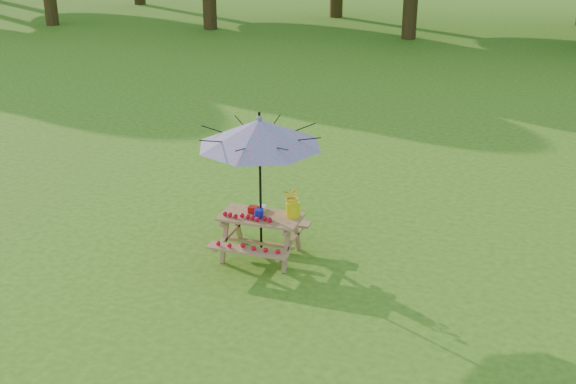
% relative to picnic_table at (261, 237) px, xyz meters
% --- Properties ---
extents(picnic_table, '(1.20, 1.32, 0.67)m').
position_rel_picnic_table_xyz_m(picnic_table, '(0.00, 0.00, 0.00)').
color(picnic_table, '#9A6645').
rests_on(picnic_table, ground).
extents(patio_umbrella, '(1.82, 1.82, 2.25)m').
position_rel_picnic_table_xyz_m(patio_umbrella, '(0.00, 0.00, 1.62)').
color(patio_umbrella, black).
rests_on(patio_umbrella, ground).
extents(produce_bins, '(0.28, 0.41, 0.13)m').
position_rel_picnic_table_xyz_m(produce_bins, '(-0.06, 0.04, 0.40)').
color(produce_bins, '#B50E0E').
rests_on(produce_bins, picnic_table).
extents(tomatoes_row, '(0.77, 0.13, 0.07)m').
position_rel_picnic_table_xyz_m(tomatoes_row, '(-0.15, -0.18, 0.38)').
color(tomatoes_row, red).
rests_on(tomatoes_row, picnic_table).
extents(flower_bucket, '(0.34, 0.31, 0.47)m').
position_rel_picnic_table_xyz_m(flower_bucket, '(0.46, 0.13, 0.59)').
color(flower_bucket, yellow).
rests_on(flower_bucket, picnic_table).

